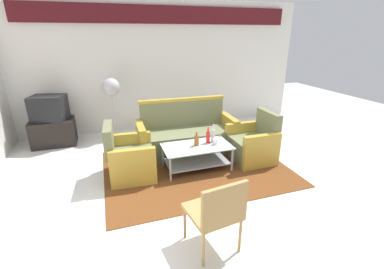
% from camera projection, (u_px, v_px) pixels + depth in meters
% --- Properties ---
extents(ground_plane, '(14.00, 14.00, 0.00)m').
position_uv_depth(ground_plane, '(217.00, 189.00, 3.82)').
color(ground_plane, white).
extents(wall_back, '(6.52, 0.19, 2.80)m').
position_uv_depth(wall_back, '(165.00, 63.00, 5.99)').
color(wall_back, silver).
rests_on(wall_back, ground).
extents(rug, '(2.93, 2.22, 0.01)m').
position_uv_depth(rug, '(196.00, 168.00, 4.41)').
color(rug, brown).
rests_on(rug, ground).
extents(couch, '(1.82, 0.78, 0.96)m').
position_uv_depth(couch, '(186.00, 136.00, 4.95)').
color(couch, '#6B704C').
rests_on(couch, rug).
extents(armchair_left, '(0.74, 0.80, 0.85)m').
position_uv_depth(armchair_left, '(130.00, 159.00, 4.09)').
color(armchair_left, '#6B704C').
rests_on(armchair_left, rug).
extents(armchair_right, '(0.70, 0.76, 0.85)m').
position_uv_depth(armchair_right, '(253.00, 144.00, 4.63)').
color(armchair_right, '#6B704C').
rests_on(armchair_right, rug).
extents(coffee_table, '(1.10, 0.60, 0.40)m').
position_uv_depth(coffee_table, '(197.00, 154.00, 4.31)').
color(coffee_table, silver).
rests_on(coffee_table, rug).
extents(bottle_red, '(0.06, 0.06, 0.27)m').
position_uv_depth(bottle_red, '(208.00, 137.00, 4.35)').
color(bottle_red, red).
rests_on(bottle_red, coffee_table).
extents(bottle_brown, '(0.07, 0.07, 0.23)m').
position_uv_depth(bottle_brown, '(197.00, 140.00, 4.25)').
color(bottle_brown, brown).
rests_on(bottle_brown, coffee_table).
extents(bottle_clear, '(0.06, 0.06, 0.32)m').
position_uv_depth(bottle_clear, '(213.00, 135.00, 4.37)').
color(bottle_clear, silver).
rests_on(bottle_clear, coffee_table).
extents(cup, '(0.08, 0.08, 0.10)m').
position_uv_depth(cup, '(215.00, 142.00, 4.30)').
color(cup, silver).
rests_on(cup, coffee_table).
extents(tv_stand, '(0.80, 0.50, 0.52)m').
position_uv_depth(tv_stand, '(54.00, 132.00, 5.26)').
color(tv_stand, black).
rests_on(tv_stand, ground).
extents(television, '(0.70, 0.59, 0.48)m').
position_uv_depth(television, '(49.00, 108.00, 5.09)').
color(television, black).
rests_on(television, tv_stand).
extents(pedestal_fan, '(0.36, 0.36, 1.27)m').
position_uv_depth(pedestal_fan, '(111.00, 91.00, 5.39)').
color(pedestal_fan, '#2D2D33').
rests_on(pedestal_fan, ground).
extents(wicker_chair, '(0.54, 0.54, 0.84)m').
position_uv_depth(wicker_chair, '(217.00, 210.00, 2.57)').
color(wicker_chair, '#AD844C').
rests_on(wicker_chair, ground).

